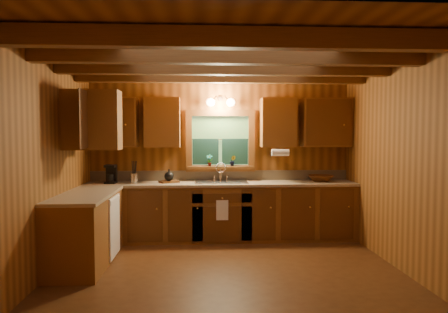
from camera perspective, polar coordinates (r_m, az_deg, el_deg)
name	(u,v)px	position (r m, az deg, el deg)	size (l,w,h in m)	color
room	(228,164)	(4.84, 0.53, -1.10)	(4.20, 4.20, 4.20)	#4A2A12
ceiling_beams	(228,62)	(4.90, 0.54, 12.92)	(4.20, 2.54, 0.18)	brown
base_cabinets	(189,216)	(6.22, -4.84, -8.26)	(4.20, 2.22, 0.86)	brown
countertop	(190,186)	(6.16, -4.74, -4.14)	(4.20, 2.24, 0.04)	tan
backsplash	(220,175)	(6.74, -0.52, -2.64)	(4.20, 0.02, 0.16)	#9B8768
dishwasher_panel	(115,226)	(5.75, -14.92, -9.31)	(0.02, 0.60, 0.80)	white
upper_cabinets	(184,122)	(6.25, -5.52, 4.79)	(4.19, 1.77, 0.78)	brown
window	(220,142)	(6.69, -0.51, 2.02)	(1.12, 0.08, 1.00)	brown
window_sill	(220,167)	(6.67, -0.49, -1.50)	(1.06, 0.14, 0.04)	brown
wall_sconce	(221,102)	(6.59, -0.47, 7.54)	(0.45, 0.21, 0.17)	black
paper_towel_roll	(280,153)	(6.47, 7.79, 0.55)	(0.11, 0.11, 0.27)	white
dish_towel	(222,210)	(6.19, -0.24, -7.45)	(0.18, 0.01, 0.30)	white
sink	(221,185)	(6.48, -0.40, -3.98)	(0.82, 0.48, 0.43)	silver
coffee_maker	(111,174)	(6.58, -15.38, -2.37)	(0.16, 0.21, 0.29)	black
utensil_crock	(134,178)	(6.48, -12.39, -2.90)	(0.12, 0.12, 0.35)	silver
cutting_board	(169,182)	(6.50, -7.63, -3.49)	(0.28, 0.20, 0.03)	#4F2B10
teakettle	(169,176)	(6.49, -7.63, -2.73)	(0.15, 0.15, 0.19)	black
wicker_basket	(321,178)	(6.76, 13.27, -2.96)	(0.41, 0.41, 0.10)	#48230C
potted_plant_left	(209,160)	(6.63, -2.03, -0.52)	(0.10, 0.07, 0.19)	#4F2B10
potted_plant_right	(233,161)	(6.67, 1.21, -0.59)	(0.09, 0.08, 0.17)	#4F2B10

